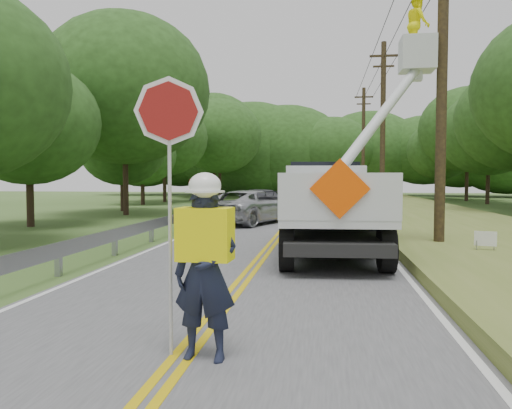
# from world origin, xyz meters

# --- Properties ---
(ground) EXTENTS (140.00, 140.00, 0.00)m
(ground) POSITION_xyz_m (0.00, 0.00, 0.00)
(ground) COLOR #3A5723
(ground) RESTS_ON ground
(road) EXTENTS (7.20, 96.00, 0.03)m
(road) POSITION_xyz_m (0.00, 14.00, 0.01)
(road) COLOR #4C4C4F
(road) RESTS_ON ground
(guardrail) EXTENTS (0.18, 48.00, 0.77)m
(guardrail) POSITION_xyz_m (-4.02, 14.91, 0.55)
(guardrail) COLOR gray
(guardrail) RESTS_ON ground
(utility_poles) EXTENTS (1.60, 43.30, 10.00)m
(utility_poles) POSITION_xyz_m (5.00, 17.02, 5.27)
(utility_poles) COLOR black
(utility_poles) RESTS_ON ground
(tall_grass_verge) EXTENTS (7.00, 96.00, 0.30)m
(tall_grass_verge) POSITION_xyz_m (7.10, 14.00, 0.15)
(tall_grass_verge) COLOR #5D6E2A
(tall_grass_verge) RESTS_ON ground
(treeline_left) EXTENTS (11.63, 56.40, 11.67)m
(treeline_left) POSITION_xyz_m (-10.47, 31.01, 6.26)
(treeline_left) COLOR #332319
(treeline_left) RESTS_ON ground
(treeline_horizon) EXTENTS (56.01, 13.83, 12.20)m
(treeline_horizon) POSITION_xyz_m (-0.12, 56.24, 5.50)
(treeline_horizon) COLOR #224117
(treeline_horizon) RESTS_ON ground
(flagger) EXTENTS (1.22, 0.53, 3.32)m
(flagger) POSITION_xyz_m (0.28, -0.59, 1.20)
(flagger) COLOR #191E33
(flagger) RESTS_ON road
(bucket_truck) EXTENTS (4.43, 7.79, 7.37)m
(bucket_truck) POSITION_xyz_m (1.92, 9.15, 1.66)
(bucket_truck) COLOR black
(bucket_truck) RESTS_ON road
(suv_silver) EXTENTS (4.49, 6.19, 1.56)m
(suv_silver) POSITION_xyz_m (-1.77, 17.28, 0.80)
(suv_silver) COLOR #ACADB3
(suv_silver) RESTS_ON road
(suv_darkgrey) EXTENTS (3.88, 5.53, 1.49)m
(suv_darkgrey) POSITION_xyz_m (-2.16, 22.96, 0.76)
(suv_darkgrey) COLOR #3D3E45
(suv_darkgrey) RESTS_ON road
(stop_sign_permanent) EXTENTS (0.46, 0.06, 2.17)m
(stop_sign_permanent) POSITION_xyz_m (-4.84, 18.30, 1.40)
(stop_sign_permanent) COLOR gray
(stop_sign_permanent) RESTS_ON ground
(yard_sign) EXTENTS (0.52, 0.18, 0.78)m
(yard_sign) POSITION_xyz_m (5.79, 7.31, 0.56)
(yard_sign) COLOR white
(yard_sign) RESTS_ON ground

